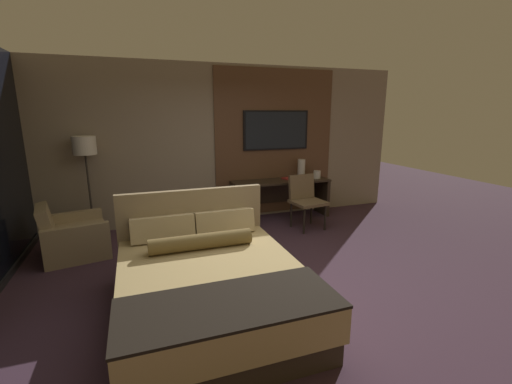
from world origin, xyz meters
TOP-DOWN VIEW (x-y plane):
  - ground_plane at (0.00, 0.00)m, footprint 16.00×16.00m
  - wall_back_tv_panel at (0.15, 2.59)m, footprint 7.20×0.09m
  - bed at (-0.82, -0.41)m, footprint 1.74×2.13m
  - desk at (1.11, 2.30)m, footprint 1.84×0.54m
  - tv at (1.11, 2.52)m, footprint 1.29×0.04m
  - desk_chair at (1.29, 1.63)m, footprint 0.59×0.58m
  - armchair_by_window at (-2.33, 1.63)m, footprint 0.97×0.99m
  - floor_lamp at (-2.14, 2.33)m, footprint 0.34×0.34m
  - vase_tall at (1.58, 2.38)m, footprint 0.14×0.14m
  - vase_short at (1.84, 2.22)m, footprint 0.14×0.14m
  - book at (1.29, 2.33)m, footprint 0.26×0.21m

SIDE VIEW (x-z plane):
  - ground_plane at x=0.00m, z-range 0.00..0.00m
  - armchair_by_window at x=-2.33m, z-range -0.13..0.63m
  - bed at x=-0.82m, z-range -0.23..0.84m
  - desk at x=1.11m, z-range 0.14..0.86m
  - desk_chair at x=1.29m, z-range 0.09..1.01m
  - book at x=1.29m, z-range 0.73..0.76m
  - vase_short at x=1.84m, z-range 0.73..0.88m
  - vase_tall at x=1.58m, z-range 0.73..1.09m
  - floor_lamp at x=-2.14m, z-range 0.54..2.16m
  - wall_back_tv_panel at x=0.15m, z-range 0.00..2.80m
  - tv at x=1.11m, z-range 1.28..2.00m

